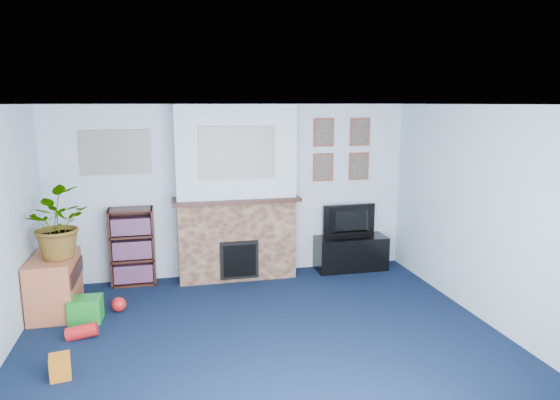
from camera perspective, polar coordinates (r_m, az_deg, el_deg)
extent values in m
cube|color=#0D1932|center=(5.28, -1.57, -16.17)|extent=(5.00, 4.50, 0.01)
cube|color=white|center=(4.70, -1.73, 10.85)|extent=(5.00, 4.50, 0.01)
cube|color=silver|center=(7.02, -5.28, 1.03)|extent=(5.00, 0.04, 2.40)
cube|color=silver|center=(2.81, 7.79, -14.71)|extent=(5.00, 0.04, 2.40)
cube|color=silver|center=(5.87, 23.06, -1.81)|extent=(0.04, 4.50, 2.40)
cube|color=brown|center=(6.97, -4.96, -4.51)|extent=(1.60, 0.40, 1.10)
cube|color=brown|center=(6.75, -5.13, 5.35)|extent=(1.60, 0.40, 1.30)
cube|color=brown|center=(6.81, -5.01, 0.08)|extent=(1.72, 0.50, 0.05)
cube|color=brown|center=(6.84, -4.68, -6.83)|extent=(0.52, 0.08, 0.52)
cube|color=brown|center=(6.80, -4.63, -6.93)|extent=(0.44, 0.02, 0.44)
cube|color=gray|center=(6.54, -4.87, 5.43)|extent=(1.00, 0.03, 0.68)
cube|color=gray|center=(6.90, -18.26, 5.21)|extent=(0.90, 0.03, 0.58)
cube|color=brown|center=(7.20, 5.02, 7.70)|extent=(0.30, 0.03, 0.40)
cube|color=brown|center=(7.39, 9.12, 7.68)|extent=(0.30, 0.03, 0.40)
cube|color=brown|center=(7.25, 4.96, 3.75)|extent=(0.30, 0.03, 0.40)
cube|color=brown|center=(7.43, 9.00, 3.83)|extent=(0.30, 0.03, 0.40)
cube|color=black|center=(7.46, 8.08, -6.15)|extent=(1.04, 0.44, 0.49)
imported|color=black|center=(7.35, 8.12, -2.40)|extent=(0.80, 0.13, 0.46)
cube|color=black|center=(7.11, -16.44, -4.84)|extent=(0.58, 0.02, 1.05)
cube|color=black|center=(7.01, -18.75, -5.21)|extent=(0.03, 0.28, 1.05)
cube|color=black|center=(6.97, -14.24, -5.04)|extent=(0.03, 0.28, 1.05)
cube|color=black|center=(7.14, -16.28, -9.07)|extent=(0.56, 0.28, 0.03)
cube|color=black|center=(7.03, -16.42, -6.50)|extent=(0.56, 0.28, 0.03)
cube|color=black|center=(6.94, -16.57, -3.90)|extent=(0.56, 0.28, 0.03)
cube|color=black|center=(6.86, -16.73, -1.03)|extent=(0.56, 0.28, 0.03)
cube|color=black|center=(7.08, -16.35, -7.91)|extent=(0.50, 0.22, 0.24)
cube|color=black|center=(6.98, -16.50, -5.35)|extent=(0.50, 0.22, 0.24)
cube|color=black|center=(6.90, -16.64, -2.80)|extent=(0.50, 0.22, 0.22)
cube|color=#B25C39|center=(6.45, -24.35, -8.66)|extent=(0.48, 0.87, 0.67)
imported|color=#26661E|center=(6.20, -24.51, -2.51)|extent=(0.94, 0.95, 0.79)
cube|color=gold|center=(6.78, -4.83, 0.85)|extent=(0.09, 0.06, 0.13)
cylinder|color=#B2BFC6|center=(6.82, -2.60, 1.02)|extent=(0.05, 0.05, 0.15)
sphere|color=gray|center=(6.73, -9.03, 0.63)|extent=(0.14, 0.14, 0.14)
cylinder|color=orange|center=(6.90, 0.55, 0.99)|extent=(0.06, 0.06, 0.13)
cube|color=#198C26|center=(6.12, -21.30, -11.56)|extent=(0.36, 0.29, 0.28)
sphere|color=red|center=(6.28, -17.95, -11.24)|extent=(0.17, 0.17, 0.17)
cube|color=orange|center=(5.07, -23.84, -17.01)|extent=(0.20, 0.20, 0.21)
cylinder|color=red|center=(5.76, -21.71, -13.82)|extent=(0.33, 0.14, 0.19)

